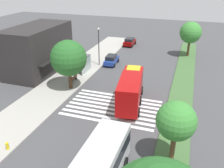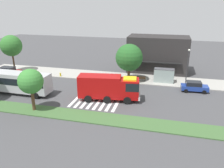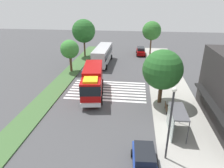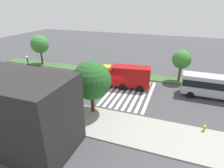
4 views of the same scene
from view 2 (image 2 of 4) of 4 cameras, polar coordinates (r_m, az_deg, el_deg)
The scene contains 16 objects.
ground_plane at distance 35.09m, azimuth 1.51°, elevation -3.06°, with size 120.00×120.00×0.00m, color #424244.
sidewalk at distance 43.37m, azimuth 4.15°, elevation 1.54°, with size 60.00×5.80×0.14m, color #9E9B93.
median_strip at distance 28.39m, azimuth -1.94°, elevation -8.75°, with size 60.00×3.00×0.14m, color #3D6033.
crosswalk at distance 35.72m, azimuth -2.68°, elevation -2.64°, with size 6.75×11.04×0.01m.
fire_truck at distance 32.93m, azimuth -0.51°, elevation -0.72°, with size 9.25×3.70×3.74m.
parked_car_west at distance 49.13m, azimuth -24.64°, elevation 2.96°, with size 4.78×2.21×1.76m.
parked_car_mid at distance 38.92m, azimuth 20.04°, elevation -0.58°, with size 4.31×2.16×1.69m.
transit_bus at distance 38.19m, azimuth -22.32°, elevation 0.60°, with size 10.07×2.94×3.41m.
bus_stop_shelter at distance 41.10m, azimuth 13.00°, elevation 2.70°, with size 3.50×1.40×2.46m.
bench_near_shelter at distance 41.70m, azimuth 7.37°, elevation 1.42°, with size 1.60×0.50×0.90m.
street_lamp at distance 39.63m, azimuth 18.52°, elevation 4.59°, with size 0.36×0.36×6.43m.
storefront_building at distance 47.57m, azimuth 11.45°, elevation 7.35°, with size 11.99×6.80×7.36m.
sidewalk_tree_far_west at distance 49.97m, azimuth -24.09°, elevation 8.81°, with size 4.21×4.21×7.53m.
sidewalk_tree_west at distance 40.31m, azimuth 4.34°, elevation 6.65°, with size 4.83×4.83×6.78m.
median_tree_west at distance 30.75m, azimuth -19.84°, elevation 0.58°, with size 3.24×3.24×5.64m.
fire_hydrant at distance 45.09m, azimuth -12.91°, elevation 2.36°, with size 0.28×0.28×0.70m, color gold.
Camera 2 is at (7.03, -31.55, 13.65)m, focal length 36.22 mm.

